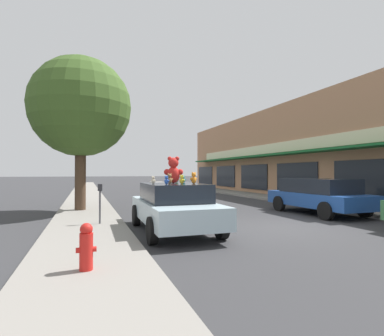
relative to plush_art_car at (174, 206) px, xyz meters
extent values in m
plane|color=#333335|center=(3.44, -0.55, -0.77)|extent=(260.00, 260.00, 0.00)
cube|color=gray|center=(-2.44, -0.55, -0.71)|extent=(2.33, 90.00, 0.12)
cube|color=tan|center=(16.32, 10.13, 2.54)|extent=(11.66, 31.34, 6.63)
cube|color=#19662D|center=(9.90, 10.13, 2.22)|extent=(1.19, 26.32, 0.12)
cube|color=beige|center=(10.44, 10.13, 2.77)|extent=(0.08, 25.07, 0.70)
cube|color=black|center=(10.45, 2.29, 0.63)|extent=(0.06, 3.97, 2.00)
cube|color=black|center=(10.45, 7.52, 0.63)|extent=(0.06, 3.97, 2.00)
cube|color=black|center=(10.45, 12.74, 0.63)|extent=(0.06, 3.97, 2.00)
cube|color=black|center=(10.45, 17.96, 0.63)|extent=(0.06, 3.97, 2.00)
cube|color=black|center=(10.45, 23.19, 0.63)|extent=(0.06, 3.97, 2.00)
cube|color=#ADC6D1|center=(0.00, 0.00, -0.14)|extent=(1.98, 4.50, 0.57)
cube|color=black|center=(0.00, 0.00, 0.40)|extent=(1.71, 2.49, 0.52)
cylinder|color=black|center=(-0.90, 1.40, -0.43)|extent=(0.21, 0.69, 0.69)
cylinder|color=black|center=(0.95, 1.37, -0.43)|extent=(0.21, 0.69, 0.69)
cylinder|color=black|center=(-0.95, -1.37, -0.43)|extent=(0.21, 0.69, 0.69)
cylinder|color=black|center=(0.90, -1.40, -0.43)|extent=(0.21, 0.69, 0.69)
ellipsoid|color=red|center=(0.07, 0.29, 0.92)|extent=(0.49, 0.46, 0.51)
sphere|color=red|center=(0.07, 0.29, 1.29)|extent=(0.42, 0.42, 0.32)
sphere|color=red|center=(0.17, 0.25, 1.42)|extent=(0.18, 0.18, 0.14)
sphere|color=red|center=(-0.04, 0.33, 1.42)|extent=(0.18, 0.18, 0.14)
sphere|color=#FF4741|center=(0.12, 0.42, 1.27)|extent=(0.16, 0.16, 0.12)
sphere|color=red|center=(0.27, 0.24, 1.01)|extent=(0.24, 0.24, 0.19)
sphere|color=red|center=(-0.11, 0.39, 1.01)|extent=(0.24, 0.24, 0.19)
ellipsoid|color=yellow|center=(0.10, -0.46, 0.74)|extent=(0.15, 0.16, 0.16)
sphere|color=yellow|center=(0.10, -0.46, 0.87)|extent=(0.14, 0.14, 0.10)
sphere|color=yellow|center=(0.12, -0.49, 0.91)|extent=(0.06, 0.06, 0.04)
sphere|color=yellow|center=(0.08, -0.42, 0.91)|extent=(0.06, 0.06, 0.04)
sphere|color=#FFFF4D|center=(0.14, -0.44, 0.86)|extent=(0.05, 0.05, 0.04)
sphere|color=yellow|center=(0.14, -0.51, 0.77)|extent=(0.08, 0.08, 0.06)
sphere|color=yellow|center=(0.08, -0.39, 0.77)|extent=(0.08, 0.08, 0.06)
ellipsoid|color=olive|center=(-0.19, -0.19, 0.76)|extent=(0.15, 0.13, 0.19)
sphere|color=olive|center=(-0.19, -0.19, 0.90)|extent=(0.12, 0.12, 0.12)
sphere|color=olive|center=(-0.15, -0.19, 0.94)|extent=(0.05, 0.05, 0.05)
sphere|color=olive|center=(-0.23, -0.19, 0.94)|extent=(0.05, 0.05, 0.05)
sphere|color=tan|center=(-0.19, -0.14, 0.89)|extent=(0.05, 0.05, 0.05)
sphere|color=olive|center=(-0.11, -0.17, 0.79)|extent=(0.07, 0.07, 0.07)
sphere|color=olive|center=(-0.27, -0.18, 0.79)|extent=(0.07, 0.07, 0.07)
ellipsoid|color=green|center=(0.40, 1.08, 0.73)|extent=(0.14, 0.14, 0.14)
sphere|color=green|center=(0.40, 1.08, 0.84)|extent=(0.13, 0.13, 0.09)
sphere|color=green|center=(0.43, 1.05, 0.87)|extent=(0.05, 0.05, 0.04)
sphere|color=green|center=(0.38, 1.10, 0.87)|extent=(0.05, 0.05, 0.04)
sphere|color=#5ADA6D|center=(0.43, 1.10, 0.83)|extent=(0.05, 0.05, 0.03)
sphere|color=green|center=(0.45, 1.04, 0.76)|extent=(0.07, 0.07, 0.05)
sphere|color=green|center=(0.37, 1.12, 0.76)|extent=(0.07, 0.07, 0.05)
ellipsoid|color=teal|center=(0.47, 0.52, 0.73)|extent=(0.12, 0.10, 0.14)
sphere|color=teal|center=(0.47, 0.52, 0.84)|extent=(0.10, 0.10, 0.09)
sphere|color=teal|center=(0.50, 0.51, 0.87)|extent=(0.04, 0.04, 0.04)
sphere|color=teal|center=(0.43, 0.52, 0.87)|extent=(0.04, 0.04, 0.04)
sphere|color=#47CDC6|center=(0.47, 0.56, 0.83)|extent=(0.04, 0.04, 0.03)
sphere|color=teal|center=(0.52, 0.52, 0.76)|extent=(0.06, 0.06, 0.05)
sphere|color=teal|center=(0.41, 0.53, 0.76)|extent=(0.06, 0.06, 0.05)
ellipsoid|color=blue|center=(-0.40, -0.64, 0.74)|extent=(0.15, 0.15, 0.15)
sphere|color=blue|center=(-0.40, -0.64, 0.85)|extent=(0.13, 0.13, 0.10)
sphere|color=blue|center=(-0.38, -0.67, 0.89)|extent=(0.06, 0.06, 0.04)
sphere|color=blue|center=(-0.42, -0.61, 0.89)|extent=(0.06, 0.06, 0.04)
sphere|color=#548DFF|center=(-0.37, -0.62, 0.84)|extent=(0.05, 0.05, 0.04)
sphere|color=blue|center=(-0.36, -0.69, 0.76)|extent=(0.08, 0.08, 0.06)
sphere|color=blue|center=(-0.43, -0.58, 0.76)|extent=(0.08, 0.08, 0.06)
ellipsoid|color=orange|center=(0.50, -0.35, 0.77)|extent=(0.20, 0.19, 0.21)
sphere|color=orange|center=(0.50, -0.35, 0.92)|extent=(0.17, 0.17, 0.13)
sphere|color=orange|center=(0.55, -0.33, 0.98)|extent=(0.07, 0.07, 0.06)
sphere|color=orange|center=(0.46, -0.37, 0.98)|extent=(0.07, 0.07, 0.06)
sphere|color=#FFBA41|center=(0.48, -0.30, 0.92)|extent=(0.07, 0.07, 0.05)
sphere|color=orange|center=(0.58, -0.31, 0.80)|extent=(0.10, 0.10, 0.08)
sphere|color=orange|center=(0.42, -0.37, 0.80)|extent=(0.10, 0.10, 0.08)
ellipsoid|color=beige|center=(-0.64, -0.04, 0.73)|extent=(0.14, 0.14, 0.14)
sphere|color=beige|center=(-0.64, -0.04, 0.83)|extent=(0.12, 0.12, 0.09)
sphere|color=beige|center=(-0.62, -0.06, 0.87)|extent=(0.05, 0.05, 0.04)
sphere|color=beige|center=(-0.66, -0.02, 0.87)|extent=(0.05, 0.05, 0.04)
sphere|color=white|center=(-0.61, -0.01, 0.83)|extent=(0.05, 0.05, 0.03)
sphere|color=beige|center=(-0.59, -0.07, 0.76)|extent=(0.07, 0.07, 0.05)
sphere|color=beige|center=(-0.67, 0.01, 0.76)|extent=(0.07, 0.07, 0.05)
cube|color=#1E4793|center=(6.84, 1.56, -0.15)|extent=(1.97, 4.54, 0.56)
cube|color=black|center=(6.84, 1.56, 0.43)|extent=(1.74, 3.04, 0.59)
cylinder|color=black|center=(5.87, 2.97, -0.43)|extent=(0.20, 0.69, 0.69)
cylinder|color=black|center=(7.80, 2.97, -0.43)|extent=(0.20, 0.69, 0.69)
cylinder|color=black|center=(5.87, 0.16, -0.43)|extent=(0.20, 0.69, 0.69)
cylinder|color=black|center=(7.80, 0.16, -0.43)|extent=(0.20, 0.69, 0.69)
cylinder|color=#473323|center=(-2.70, 5.48, 0.69)|extent=(0.46, 0.46, 2.68)
sphere|color=#3D5B23|center=(-2.70, 5.48, 3.90)|extent=(4.39, 4.39, 4.39)
cylinder|color=red|center=(-2.48, -3.24, -0.34)|extent=(0.22, 0.22, 0.62)
sphere|color=red|center=(-2.48, -3.24, 0.04)|extent=(0.21, 0.21, 0.21)
cylinder|color=red|center=(-2.59, -3.24, -0.31)|extent=(0.10, 0.09, 0.09)
cylinder|color=red|center=(-2.36, -3.24, -0.31)|extent=(0.10, 0.09, 0.09)
cylinder|color=#4C4C51|center=(-2.05, 1.46, -0.13)|extent=(0.06, 0.06, 1.05)
cube|color=#2D2D33|center=(-2.05, 1.46, 0.51)|extent=(0.14, 0.10, 0.22)
camera|label=1|loc=(-2.50, -8.60, 0.99)|focal=28.00mm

